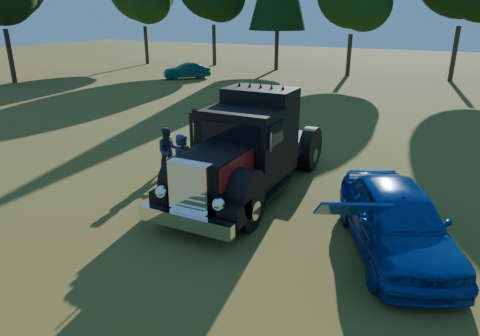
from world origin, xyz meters
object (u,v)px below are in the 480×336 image
diamond_t_truck (247,152)px  spectator_far (169,151)px  hotrod_coupe (396,219)px  spectator_near (184,167)px  distant_teal_car (187,71)px

diamond_t_truck → spectator_far: diamond_t_truck is taller
hotrod_coupe → spectator_near: bearing=176.7°
spectator_near → spectator_far: size_ratio=1.22×
spectator_far → distant_teal_car: 22.02m
spectator_far → distant_teal_car: (-11.58, 18.73, -0.18)m
spectator_near → distant_teal_car: spectator_near is taller
spectator_far → diamond_t_truck: bearing=-45.8°
hotrod_coupe → distant_teal_car: size_ratio=1.36×
diamond_t_truck → distant_teal_car: diamond_t_truck is taller
hotrod_coupe → distant_teal_car: bearing=132.7°
distant_teal_car → spectator_far: bearing=-11.7°
diamond_t_truck → spectator_far: 3.07m
spectator_near → hotrod_coupe: bearing=-73.9°
diamond_t_truck → hotrod_coupe: diamond_t_truck is taller
diamond_t_truck → spectator_near: 1.87m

